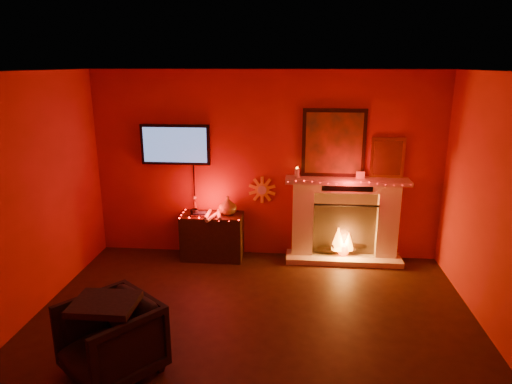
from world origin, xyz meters
TOP-DOWN VIEW (x-y plane):
  - room at (0.00, 0.00)m, footprint 5.00×5.00m
  - fireplace at (1.14, 2.39)m, footprint 1.72×0.40m
  - tv at (-1.30, 2.45)m, footprint 1.00×0.07m
  - sunburst_clock at (-0.05, 2.48)m, footprint 0.40×0.03m
  - console_table at (-0.75, 2.26)m, footprint 0.88×0.58m
  - armchair at (-1.21, -0.40)m, footprint 1.09×1.09m

SIDE VIEW (x-z plane):
  - armchair at x=-1.21m, z-range 0.00..0.71m
  - console_table at x=-0.75m, z-range -0.09..0.85m
  - fireplace at x=1.14m, z-range -0.37..1.81m
  - sunburst_clock at x=-0.05m, z-range 0.80..1.20m
  - room at x=0.00m, z-range -1.15..3.85m
  - tv at x=-1.30m, z-range 1.03..2.27m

